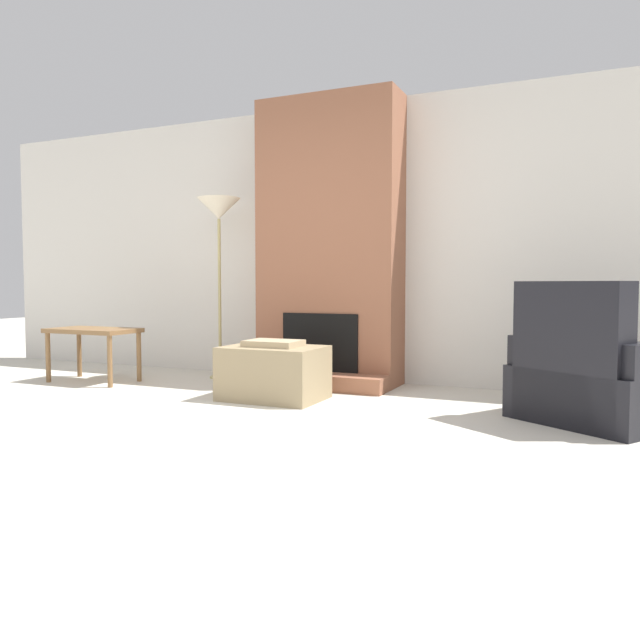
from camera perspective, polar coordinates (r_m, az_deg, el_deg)
The scene contains 7 objects.
ground_plane at distance 3.69m, azimuth -14.91°, elevation -11.14°, with size 24.00×24.00×0.00m, color beige.
wall_back at distance 5.99m, azimuth 1.81°, elevation 7.01°, with size 8.33×0.06×2.60m, color silver.
fireplace at distance 5.74m, azimuth 0.83°, elevation 6.71°, with size 1.32×0.72×2.60m.
ottoman at distance 4.96m, azimuth -4.26°, elevation -4.76°, with size 0.77×0.56×0.47m.
armchair at distance 4.48m, azimuth 23.57°, elevation -5.12°, with size 1.21×1.18×0.93m.
side_table at distance 6.19m, azimuth -20.03°, elevation -1.34°, with size 0.82×0.46×0.50m.
floor_lamp_left at distance 6.14m, azimuth -9.23°, elevation 9.42°, with size 0.41×0.41×1.74m.
Camera 1 is at (2.26, -2.78, 0.92)m, focal length 35.00 mm.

